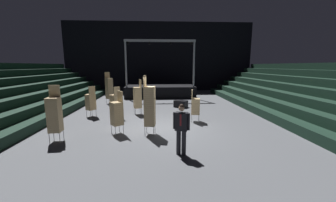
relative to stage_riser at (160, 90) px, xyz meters
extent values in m
cube|color=#515459|center=(0.00, -10.26, -0.65)|extent=(22.00, 30.00, 0.10)
cube|color=black|center=(0.00, 4.74, 3.40)|extent=(22.00, 0.30, 8.00)
cube|color=black|center=(-6.12, -9.26, -0.38)|extent=(0.75, 24.00, 0.45)
cube|color=black|center=(-6.88, -9.26, 0.07)|extent=(0.75, 24.00, 0.45)
cube|color=black|center=(-7.62, -9.26, 0.52)|extent=(0.75, 24.00, 0.45)
cube|color=black|center=(6.12, -9.26, -0.38)|extent=(0.75, 24.00, 0.45)
cube|color=black|center=(6.88, -9.26, 0.07)|extent=(0.75, 24.00, 0.45)
cube|color=black|center=(7.62, -9.26, 0.52)|extent=(0.75, 24.00, 0.45)
cube|color=black|center=(8.38, -9.26, 0.97)|extent=(0.75, 24.00, 0.45)
cube|color=black|center=(9.12, -9.26, 1.42)|extent=(0.75, 24.00, 0.45)
cube|color=black|center=(0.00, 0.03, -0.07)|extent=(6.54, 3.59, 1.06)
cylinder|color=#9EA0A8|center=(-3.02, -1.52, 2.49)|extent=(0.16, 0.16, 4.06)
cylinder|color=#9EA0A8|center=(3.02, -1.52, 2.49)|extent=(0.16, 0.16, 4.06)
cube|color=#9EA0A8|center=(0.00, -1.52, 4.51)|extent=(6.24, 0.20, 0.20)
cylinder|color=black|center=(-2.77, -1.52, 4.29)|extent=(0.18, 0.18, 0.22)
cylinder|color=black|center=(-0.92, -1.52, 4.29)|extent=(0.18, 0.18, 0.22)
cylinder|color=black|center=(0.92, -1.52, 4.29)|extent=(0.18, 0.18, 0.22)
cylinder|color=black|center=(2.77, -1.52, 4.29)|extent=(0.18, 0.18, 0.22)
cylinder|color=black|center=(0.60, -13.24, -0.17)|extent=(0.15, 0.15, 0.86)
cylinder|color=black|center=(0.43, -13.17, -0.17)|extent=(0.15, 0.15, 0.86)
cube|color=silver|center=(0.49, -13.26, 0.56)|extent=(0.20, 0.16, 0.61)
cube|color=black|center=(0.51, -13.20, 0.56)|extent=(0.46, 0.36, 0.61)
cube|color=maroon|center=(0.47, -13.31, 0.63)|extent=(0.06, 0.03, 0.39)
cylinder|color=black|center=(0.73, -13.29, 0.57)|extent=(0.12, 0.12, 0.56)
cylinder|color=black|center=(0.29, -13.12, 0.57)|extent=(0.12, 0.12, 0.56)
sphere|color=tan|center=(0.51, -13.20, 1.00)|extent=(0.20, 0.20, 0.20)
sphere|color=black|center=(0.51, -13.20, 1.06)|extent=(0.16, 0.16, 0.16)
cylinder|color=#B2B5BA|center=(-0.38, -10.96, -0.40)|extent=(0.02, 0.02, 0.40)
cylinder|color=#B2B5BA|center=(-0.44, -11.34, -0.40)|extent=(0.02, 0.02, 0.40)
cylinder|color=#B2B5BA|center=(-0.76, -10.91, -0.40)|extent=(0.02, 0.02, 0.40)
cylinder|color=#B2B5BA|center=(-0.81, -11.28, -0.40)|extent=(0.02, 0.02, 0.40)
cube|color=tan|center=(-0.60, -11.12, -0.16)|extent=(0.50, 0.50, 0.08)
cube|color=tan|center=(-0.60, -11.12, -0.07)|extent=(0.50, 0.50, 0.08)
cube|color=tan|center=(-0.60, -11.12, 0.01)|extent=(0.50, 0.50, 0.08)
cube|color=tan|center=(-0.60, -11.12, 0.10)|extent=(0.50, 0.50, 0.08)
cube|color=tan|center=(-0.60, -11.12, 0.18)|extent=(0.50, 0.50, 0.08)
cube|color=tan|center=(-0.60, -11.12, 0.27)|extent=(0.50, 0.50, 0.08)
cube|color=tan|center=(-0.60, -11.12, 0.35)|extent=(0.50, 0.50, 0.08)
cube|color=tan|center=(-0.60, -11.12, 0.44)|extent=(0.50, 0.50, 0.08)
cube|color=tan|center=(-0.60, -11.12, 0.52)|extent=(0.50, 0.50, 0.08)
cube|color=tan|center=(-0.60, -11.12, 0.61)|extent=(0.50, 0.50, 0.08)
cube|color=tan|center=(-0.60, -11.12, 0.69)|extent=(0.50, 0.50, 0.08)
cube|color=tan|center=(-0.60, -11.12, 0.78)|extent=(0.50, 0.50, 0.08)
cube|color=tan|center=(-0.60, -11.12, 0.86)|extent=(0.50, 0.50, 0.08)
cube|color=tan|center=(-0.60, -11.12, 0.95)|extent=(0.50, 0.50, 0.08)
cube|color=tan|center=(-0.60, -11.12, 1.03)|extent=(0.50, 0.50, 0.08)
cube|color=tan|center=(-0.60, -11.12, 1.12)|extent=(0.50, 0.50, 0.08)
cube|color=tan|center=(-0.60, -11.12, 1.20)|extent=(0.50, 0.50, 0.08)
cube|color=tan|center=(-0.60, -11.12, 1.29)|extent=(0.50, 0.50, 0.08)
cube|color=tan|center=(-0.60, -11.12, 1.37)|extent=(0.50, 0.50, 0.08)
cube|color=tan|center=(-0.60, -11.12, 1.46)|extent=(0.50, 0.50, 0.08)
cube|color=tan|center=(-0.79, -11.09, 1.73)|extent=(0.11, 0.41, 0.46)
cylinder|color=#B2B5BA|center=(-1.61, -7.62, -0.40)|extent=(0.02, 0.02, 0.40)
cylinder|color=#B2B5BA|center=(-1.72, -7.25, -0.40)|extent=(0.02, 0.02, 0.40)
cylinder|color=#B2B5BA|center=(-1.25, -7.50, -0.40)|extent=(0.02, 0.02, 0.40)
cylinder|color=#B2B5BA|center=(-1.36, -7.14, -0.40)|extent=(0.02, 0.02, 0.40)
cube|color=tan|center=(-1.49, -7.38, -0.16)|extent=(0.55, 0.55, 0.08)
cube|color=tan|center=(-1.49, -7.38, -0.07)|extent=(0.55, 0.55, 0.08)
cube|color=tan|center=(-1.49, -7.38, 0.01)|extent=(0.55, 0.55, 0.08)
cube|color=tan|center=(-1.49, -7.38, 0.10)|extent=(0.55, 0.55, 0.08)
cube|color=tan|center=(-1.49, -7.38, 0.18)|extent=(0.55, 0.55, 0.08)
cube|color=tan|center=(-1.49, -7.38, 0.27)|extent=(0.55, 0.55, 0.08)
cube|color=tan|center=(-1.49, -7.38, 0.35)|extent=(0.55, 0.55, 0.08)
cube|color=tan|center=(-1.49, -7.38, 0.44)|extent=(0.55, 0.55, 0.08)
cube|color=tan|center=(-1.49, -7.38, 0.52)|extent=(0.55, 0.55, 0.08)
cube|color=tan|center=(-1.49, -7.38, 0.61)|extent=(0.55, 0.55, 0.08)
cube|color=tan|center=(-1.49, -7.38, 0.69)|extent=(0.55, 0.55, 0.08)
cube|color=tan|center=(-1.49, -7.38, 0.78)|extent=(0.55, 0.55, 0.08)
cube|color=tan|center=(-1.49, -7.38, 0.86)|extent=(0.55, 0.55, 0.08)
cube|color=tan|center=(-1.49, -7.38, 0.95)|extent=(0.55, 0.55, 0.08)
cube|color=tan|center=(-1.49, -7.38, 1.03)|extent=(0.55, 0.55, 0.08)
cube|color=tan|center=(-1.30, -7.32, 1.30)|extent=(0.17, 0.40, 0.46)
cylinder|color=#B2B5BA|center=(-4.06, -11.93, -0.40)|extent=(0.02, 0.02, 0.40)
cylinder|color=#B2B5BA|center=(-4.43, -11.95, -0.40)|extent=(0.02, 0.02, 0.40)
cylinder|color=#B2B5BA|center=(-4.08, -11.55, -0.40)|extent=(0.02, 0.02, 0.40)
cylinder|color=#B2B5BA|center=(-4.46, -11.57, -0.40)|extent=(0.02, 0.02, 0.40)
cube|color=tan|center=(-4.26, -11.75, -0.16)|extent=(0.47, 0.47, 0.08)
cube|color=tan|center=(-4.26, -11.75, -0.07)|extent=(0.47, 0.47, 0.08)
cube|color=tan|center=(-4.26, -11.75, 0.01)|extent=(0.47, 0.47, 0.08)
cube|color=tan|center=(-4.26, -11.75, 0.10)|extent=(0.47, 0.47, 0.08)
cube|color=tan|center=(-4.26, -11.75, 0.18)|extent=(0.47, 0.47, 0.08)
cube|color=tan|center=(-4.26, -11.75, 0.27)|extent=(0.47, 0.47, 0.08)
cube|color=tan|center=(-4.26, -11.75, 0.35)|extent=(0.47, 0.47, 0.08)
cube|color=tan|center=(-4.26, -11.75, 0.44)|extent=(0.47, 0.47, 0.08)
cube|color=tan|center=(-4.26, -11.75, 0.52)|extent=(0.47, 0.47, 0.08)
cube|color=tan|center=(-4.26, -11.75, 0.61)|extent=(0.47, 0.47, 0.08)
cube|color=tan|center=(-4.26, -11.75, 0.69)|extent=(0.47, 0.47, 0.08)
cube|color=tan|center=(-4.26, -11.75, 0.78)|extent=(0.47, 0.47, 0.08)
cube|color=tan|center=(-4.26, -11.75, 0.86)|extent=(0.47, 0.47, 0.08)
cube|color=tan|center=(-4.26, -11.75, 0.95)|extent=(0.47, 0.47, 0.08)
cube|color=tan|center=(-4.26, -11.75, 1.03)|extent=(0.47, 0.47, 0.08)
cube|color=tan|center=(-4.26, -11.75, 1.12)|extent=(0.47, 0.47, 0.08)
cube|color=tan|center=(-4.27, -11.56, 1.39)|extent=(0.41, 0.08, 0.46)
cylinder|color=#B2B5BA|center=(-2.96, -8.11, -0.40)|extent=(0.02, 0.02, 0.40)
cylinder|color=#B2B5BA|center=(-2.72, -7.82, -0.40)|extent=(0.02, 0.02, 0.40)
cylinder|color=#B2B5BA|center=(-2.67, -8.35, -0.40)|extent=(0.02, 0.02, 0.40)
cylinder|color=#B2B5BA|center=(-2.43, -8.06, -0.40)|extent=(0.02, 0.02, 0.40)
cube|color=tan|center=(-2.70, -8.09, -0.16)|extent=(0.62, 0.62, 0.08)
cube|color=tan|center=(-2.70, -8.09, -0.07)|extent=(0.62, 0.62, 0.08)
cube|color=tan|center=(-2.70, -8.09, 0.01)|extent=(0.62, 0.62, 0.08)
cube|color=tan|center=(-2.70, -8.09, 0.10)|extent=(0.62, 0.62, 0.08)
cube|color=tan|center=(-2.70, -8.09, 0.18)|extent=(0.62, 0.62, 0.08)
cube|color=tan|center=(-2.70, -8.09, 0.27)|extent=(0.62, 0.62, 0.08)
cube|color=tan|center=(-2.70, -8.09, 0.35)|extent=(0.62, 0.62, 0.08)
cube|color=tan|center=(-2.70, -8.09, 0.44)|extent=(0.62, 0.62, 0.08)
cube|color=tan|center=(-2.70, -8.09, 0.52)|extent=(0.62, 0.62, 0.08)
cube|color=tan|center=(-2.70, -8.09, 0.61)|extent=(0.62, 0.62, 0.08)
cube|color=tan|center=(-2.70, -8.09, 0.69)|extent=(0.62, 0.62, 0.08)
cube|color=tan|center=(-2.55, -8.21, 0.96)|extent=(0.30, 0.34, 0.46)
cylinder|color=#B2B5BA|center=(-3.78, -3.69, -0.40)|extent=(0.02, 0.02, 0.40)
cylinder|color=#B2B5BA|center=(-4.05, -3.96, -0.40)|extent=(0.02, 0.02, 0.40)
cylinder|color=#B2B5BA|center=(-4.05, -3.43, -0.40)|extent=(0.02, 0.02, 0.40)
cylinder|color=#B2B5BA|center=(-4.32, -3.70, -0.40)|extent=(0.02, 0.02, 0.40)
cube|color=tan|center=(-4.05, -3.69, -0.16)|extent=(0.62, 0.62, 0.08)
cube|color=tan|center=(-4.05, -3.69, -0.07)|extent=(0.62, 0.62, 0.08)
cube|color=tan|center=(-4.05, -3.69, 0.01)|extent=(0.62, 0.62, 0.08)
cube|color=tan|center=(-4.05, -3.69, 0.10)|extent=(0.62, 0.62, 0.08)
cube|color=tan|center=(-4.05, -3.69, 0.18)|extent=(0.62, 0.62, 0.08)
cube|color=tan|center=(-4.05, -3.69, 0.27)|extent=(0.62, 0.62, 0.08)
cube|color=tan|center=(-4.05, -3.69, 0.35)|extent=(0.62, 0.62, 0.08)
cube|color=tan|center=(-4.05, -3.69, 0.44)|extent=(0.62, 0.62, 0.08)
cube|color=tan|center=(-4.05, -3.69, 0.52)|extent=(0.62, 0.62, 0.08)
cube|color=tan|center=(-4.05, -3.69, 0.61)|extent=(0.62, 0.62, 0.08)
cube|color=tan|center=(-4.05, -3.69, 0.69)|extent=(0.62, 0.62, 0.08)
cube|color=tan|center=(-4.05, -3.69, 0.78)|extent=(0.62, 0.62, 0.08)
cube|color=tan|center=(-4.05, -3.69, 0.86)|extent=(0.62, 0.62, 0.08)
cube|color=tan|center=(-4.05, -3.69, 0.95)|extent=(0.62, 0.62, 0.08)
cube|color=tan|center=(-4.05, -3.69, 1.03)|extent=(0.62, 0.62, 0.08)
cube|color=tan|center=(-4.05, -3.69, 1.12)|extent=(0.62, 0.62, 0.08)
cube|color=tan|center=(-4.05, -3.69, 1.20)|extent=(0.62, 0.62, 0.08)
cube|color=tan|center=(-4.05, -3.69, 1.29)|extent=(0.62, 0.62, 0.08)
cube|color=tan|center=(-4.05, -3.69, 1.37)|extent=(0.62, 0.62, 0.08)
cube|color=tan|center=(-4.19, -3.56, 1.64)|extent=(0.32, 0.32, 0.46)
cylinder|color=#B2B5BA|center=(-2.08, -11.21, -0.40)|extent=(0.02, 0.02, 0.40)
cylinder|color=#B2B5BA|center=(-2.31, -10.91, -0.40)|extent=(0.02, 0.02, 0.40)
cylinder|color=#B2B5BA|center=(-1.77, -10.98, -0.40)|extent=(0.02, 0.02, 0.40)
cylinder|color=#B2B5BA|center=(-2.01, -10.68, -0.40)|extent=(0.02, 0.02, 0.40)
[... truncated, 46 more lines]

